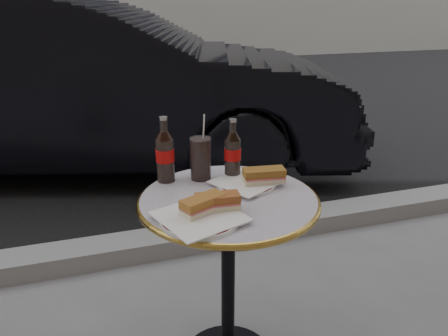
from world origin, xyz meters
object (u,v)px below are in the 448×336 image
object	(u,v)px
cola_bottle_left	(165,149)
parked_car	(95,86)
plate_left	(200,219)
plate_right	(246,184)
cola_glass	(201,158)
cola_bottle_right	(233,149)
bistro_table	(228,287)

from	to	relation	value
cola_bottle_left	parked_car	size ratio (longest dim) A/B	0.06
plate_left	cola_bottle_left	size ratio (longest dim) A/B	1.00
plate_right	cola_glass	world-z (taller)	cola_glass
parked_car	cola_bottle_right	bearing A→B (deg)	-153.28
plate_right	plate_left	bearing A→B (deg)	-136.88
cola_bottle_left	parked_car	distance (m)	2.26
bistro_table	cola_bottle_right	size ratio (longest dim) A/B	3.23
cola_bottle_right	cola_glass	world-z (taller)	cola_bottle_right
bistro_table	cola_glass	xyz separation A→B (m)	(-0.05, 0.19, 0.45)
plate_left	plate_right	xyz separation A→B (m)	(0.23, 0.21, -0.00)
cola_bottle_right	plate_left	bearing A→B (deg)	-124.38
cola_bottle_right	parked_car	distance (m)	2.34
cola_bottle_left	parked_car	bearing A→B (deg)	94.61
parked_car	bistro_table	bearing A→B (deg)	-155.55
cola_glass	bistro_table	bearing A→B (deg)	-75.73
cola_bottle_right	parked_car	world-z (taller)	parked_car
cola_bottle_left	cola_bottle_right	world-z (taller)	cola_bottle_left
plate_right	cola_glass	xyz separation A→B (m)	(-0.14, 0.11, 0.07)
bistro_table	plate_right	size ratio (longest dim) A/B	3.44
cola_bottle_left	cola_glass	size ratio (longest dim) A/B	1.52
plate_left	parked_car	world-z (taller)	parked_car
plate_left	cola_bottle_right	xyz separation A→B (m)	(0.21, 0.30, 0.11)
cola_bottle_right	cola_glass	bearing A→B (deg)	168.87
cola_bottle_left	bistro_table	bearing A→B (deg)	-49.54
bistro_table	cola_bottle_right	bearing A→B (deg)	67.08
cola_bottle_left	plate_left	bearing A→B (deg)	-83.41
bistro_table	cola_glass	distance (m)	0.49
cola_bottle_left	cola_glass	world-z (taller)	cola_bottle_left
bistro_table	parked_car	bearing A→B (deg)	98.26
bistro_table	cola_glass	size ratio (longest dim) A/B	4.56
cola_glass	parked_car	world-z (taller)	parked_car
cola_glass	parked_car	xyz separation A→B (m)	(-0.31, 2.27, -0.12)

